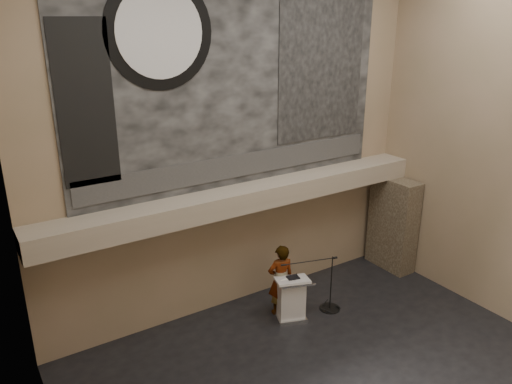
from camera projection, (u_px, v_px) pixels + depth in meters
wall_back at (238, 140)px, 11.68m from camera, size 10.00×0.02×8.50m
wall_left at (49, 261)px, 5.97m from camera, size 0.02×8.00×8.50m
soffit at (247, 197)px, 11.80m from camera, size 10.00×0.80×0.50m
sprinkler_left at (187, 223)px, 11.04m from camera, size 0.04×0.04×0.06m
sprinkler_right at (311, 194)px, 12.82m from camera, size 0.04×0.04×0.06m
banner at (237, 77)px, 11.16m from camera, size 8.00×0.05×5.00m
banner_text_strip at (239, 165)px, 11.82m from camera, size 7.76×0.02×0.55m
banner_clock_rim at (160, 32)px, 9.88m from camera, size 2.30×0.02×2.30m
banner_clock_face at (160, 32)px, 9.86m from camera, size 1.84×0.02×1.84m
banner_building_print at (322, 67)px, 12.32m from camera, size 2.60×0.02×3.60m
banner_brick_print at (85, 105)px, 9.51m from camera, size 1.10×0.02×3.20m
stone_pier at (393, 224)px, 14.34m from camera, size 0.60×1.40×2.70m
lectern at (291, 299)px, 12.05m from camera, size 0.93×0.79×1.14m
binder at (293, 278)px, 11.87m from camera, size 0.32×0.28×0.04m
papers at (287, 282)px, 11.72m from camera, size 0.27×0.34×0.00m
speaker_person at (281, 280)px, 12.17m from camera, size 0.74×0.56×1.84m
mic_stand at (328, 301)px, 12.54m from camera, size 1.54×0.64×1.47m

